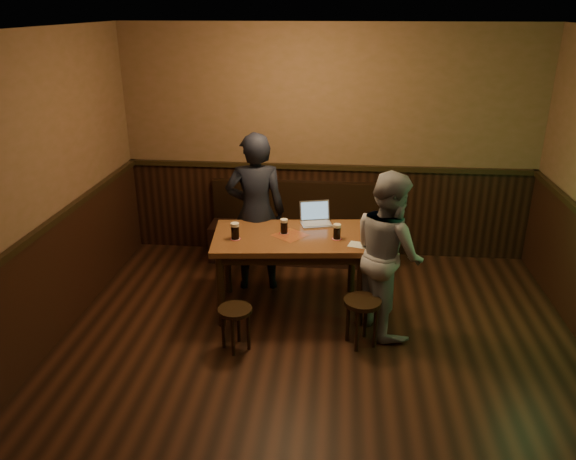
# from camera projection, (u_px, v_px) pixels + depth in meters

# --- Properties ---
(room) EXTENTS (5.04, 6.04, 2.84)m
(room) POSITION_uv_depth(u_px,v_px,m) (317.00, 254.00, 4.29)
(room) COLOR black
(room) RESTS_ON ground
(bench) EXTENTS (2.20, 0.50, 0.95)m
(bench) POSITION_uv_depth(u_px,v_px,m) (299.00, 235.00, 6.98)
(bench) COLOR black
(bench) RESTS_ON ground
(pub_table) EXTENTS (1.62, 1.03, 0.83)m
(pub_table) POSITION_uv_depth(u_px,v_px,m) (290.00, 245.00, 5.67)
(pub_table) COLOR brown
(pub_table) RESTS_ON ground
(stool_left) EXTENTS (0.32, 0.32, 0.42)m
(stool_left) POSITION_uv_depth(u_px,v_px,m) (235.00, 317.00, 5.10)
(stool_left) COLOR black
(stool_left) RESTS_ON ground
(stool_right) EXTENTS (0.44, 0.44, 0.47)m
(stool_right) POSITION_uv_depth(u_px,v_px,m) (362.00, 309.00, 5.16)
(stool_right) COLOR black
(stool_right) RESTS_ON ground
(pint_left) EXTENTS (0.11, 0.11, 0.17)m
(pint_left) POSITION_uv_depth(u_px,v_px,m) (235.00, 231.00, 5.51)
(pint_left) COLOR #A41422
(pint_left) RESTS_ON pub_table
(pint_mid) EXTENTS (0.10, 0.10, 0.16)m
(pint_mid) POSITION_uv_depth(u_px,v_px,m) (284.00, 226.00, 5.65)
(pint_mid) COLOR #A41422
(pint_mid) RESTS_ON pub_table
(pint_right) EXTENTS (0.10, 0.10, 0.16)m
(pint_right) POSITION_uv_depth(u_px,v_px,m) (337.00, 232.00, 5.51)
(pint_right) COLOR #A41422
(pint_right) RESTS_ON pub_table
(laptop) EXTENTS (0.37, 0.32, 0.22)m
(laptop) POSITION_uv_depth(u_px,v_px,m) (316.00, 218.00, 5.92)
(laptop) COLOR silver
(laptop) RESTS_ON pub_table
(menu) EXTENTS (0.25, 0.20, 0.00)m
(menu) POSITION_uv_depth(u_px,v_px,m) (360.00, 245.00, 5.39)
(menu) COLOR silver
(menu) RESTS_ON pub_table
(person_suit) EXTENTS (0.70, 0.51, 1.77)m
(person_suit) POSITION_uv_depth(u_px,v_px,m) (256.00, 213.00, 6.06)
(person_suit) COLOR black
(person_suit) RESTS_ON ground
(person_grey) EXTENTS (0.86, 0.95, 1.59)m
(person_grey) POSITION_uv_depth(u_px,v_px,m) (388.00, 253.00, 5.29)
(person_grey) COLOR #939297
(person_grey) RESTS_ON ground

